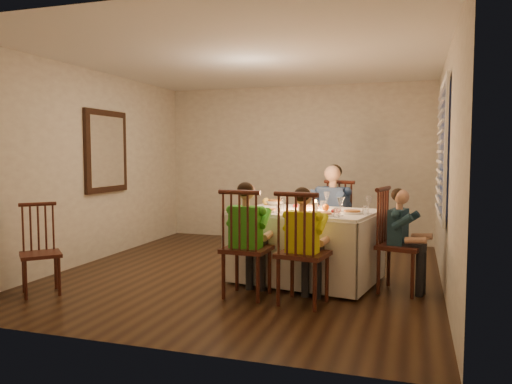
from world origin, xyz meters
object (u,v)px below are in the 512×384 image
(child_teal, at_px, (399,292))
(child_green, at_px, (247,296))
(chair_near_left, at_px, (247,296))
(dining_table, at_px, (305,231))
(chair_end, at_px, (399,292))
(adult, at_px, (331,266))
(chair_extra, at_px, (42,294))
(child_yellow, at_px, (303,304))
(chair_adult, at_px, (331,266))
(chair_near_right, at_px, (303,304))
(serving_bowl, at_px, (275,203))

(child_teal, bearing_deg, child_green, 126.59)
(chair_near_left, xyz_separation_m, child_teal, (1.50, 0.65, 0.00))
(dining_table, distance_m, child_green, 1.09)
(child_green, bearing_deg, chair_near_left, -0.00)
(chair_end, distance_m, adult, 1.35)
(chair_extra, xyz_separation_m, adult, (2.69, 2.24, 0.00))
(chair_end, relative_size, child_teal, 1.01)
(child_yellow, height_order, child_teal, child_yellow)
(chair_adult, distance_m, chair_near_right, 1.74)
(adult, height_order, child_teal, adult)
(chair_adult, bearing_deg, child_yellow, -71.58)
(dining_table, relative_size, child_yellow, 1.52)
(adult, distance_m, child_yellow, 1.74)
(chair_adult, height_order, chair_near_right, same)
(dining_table, height_order, chair_extra, dining_table)
(adult, bearing_deg, child_yellow, -71.58)
(dining_table, distance_m, adult, 1.05)
(chair_adult, bearing_deg, serving_bowl, -130.19)
(chair_end, relative_size, chair_extra, 1.17)
(child_yellow, distance_m, child_teal, 1.15)
(dining_table, height_order, chair_adult, dining_table)
(child_teal, bearing_deg, dining_table, 94.73)
(chair_near_left, xyz_separation_m, chair_near_right, (0.61, -0.08, 0.00))
(chair_near_right, bearing_deg, adult, -81.20)
(chair_end, bearing_deg, child_teal, 13.19)
(dining_table, height_order, adult, dining_table)
(dining_table, bearing_deg, chair_extra, -141.06)
(chair_end, xyz_separation_m, serving_bowl, (-1.55, 0.61, 0.85))
(chair_end, height_order, child_green, child_green)
(chair_adult, xyz_separation_m, chair_near_right, (-0.00, -1.74, 0.00))
(dining_table, xyz_separation_m, chair_extra, (-2.52, -1.39, -0.59))
(serving_bowl, bearing_deg, child_teal, -21.58)
(dining_table, relative_size, chair_near_right, 1.56)
(chair_near_left, distance_m, chair_extra, 2.16)
(chair_near_left, bearing_deg, chair_extra, 18.46)
(child_green, bearing_deg, serving_bowl, -84.81)
(chair_end, bearing_deg, chair_near_left, 126.59)
(child_green, bearing_deg, child_teal, -153.70)
(child_teal, bearing_deg, chair_adult, 54.50)
(dining_table, relative_size, serving_bowl, 7.82)
(chair_near_right, xyz_separation_m, child_green, (-0.61, 0.08, 0.00))
(child_yellow, relative_size, serving_bowl, 5.15)
(chair_near_right, height_order, serving_bowl, serving_bowl)
(chair_end, relative_size, child_green, 0.94)
(chair_adult, bearing_deg, chair_near_left, -91.61)
(adult, bearing_deg, dining_table, -82.65)
(child_teal, bearing_deg, child_yellow, 142.33)
(child_yellow, bearing_deg, adult, -81.20)
(dining_table, bearing_deg, child_teal, 1.68)
(chair_extra, bearing_deg, chair_near_left, -30.32)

